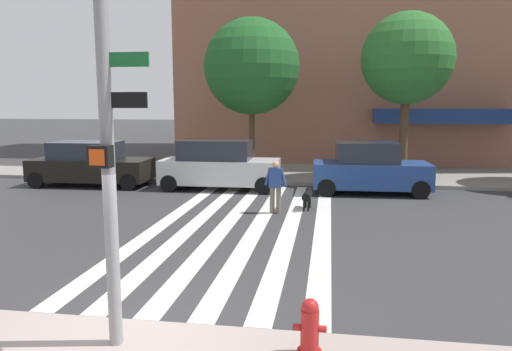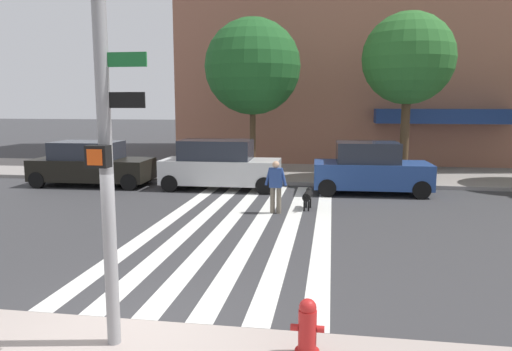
{
  "view_description": "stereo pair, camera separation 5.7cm",
  "coord_description": "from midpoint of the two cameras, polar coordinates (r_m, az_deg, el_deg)",
  "views": [
    {
      "loc": [
        2.83,
        -6.52,
        3.42
      ],
      "look_at": [
        0.91,
        5.97,
        1.49
      ],
      "focal_mm": 33.65,
      "sensor_mm": 36.0,
      "label": 1
    },
    {
      "loc": [
        2.88,
        -6.52,
        3.42
      ],
      "look_at": [
        0.91,
        5.97,
        1.49
      ],
      "focal_mm": 33.65,
      "sensor_mm": 36.0,
      "label": 2
    }
  ],
  "objects": [
    {
      "name": "sidewalk_far",
      "position": [
        23.02,
        1.53,
        0.32
      ],
      "size": [
        80.0,
        6.0,
        0.15
      ],
      "primitive_type": "cube",
      "color": "gray",
      "rests_on": "ground_plane"
    },
    {
      "name": "traffic_light_pole",
      "position": [
        6.41,
        -17.92,
        9.17
      ],
      "size": [
        0.74,
        0.46,
        5.8
      ],
      "color": "gray",
      "rests_on": "sidewalk_near"
    },
    {
      "name": "parked_car_near_curb",
      "position": [
        20.98,
        -19.19,
        1.26
      ],
      "size": [
        4.89,
        2.13,
        1.83
      ],
      "color": "black",
      "rests_on": "ground_plane"
    },
    {
      "name": "crosswalk_stripes",
      "position": [
        13.71,
        -1.66,
        -5.75
      ],
      "size": [
        4.95,
        12.48,
        0.01
      ],
      "color": "silver",
      "rests_on": "ground_plane"
    },
    {
      "name": "fire_hydrant",
      "position": [
        6.58,
        6.15,
        -17.53
      ],
      "size": [
        0.44,
        0.32,
        0.76
      ],
      "color": "red",
      "rests_on": "sidewalk_near"
    },
    {
      "name": "ground_plane",
      "position": [
        13.8,
        -3.49,
        -5.69
      ],
      "size": [
        160.0,
        160.0,
        0.0
      ],
      "primitive_type": "plane",
      "color": "#353538"
    },
    {
      "name": "parked_car_third_in_line",
      "position": [
        18.6,
        13.25,
        0.76
      ],
      "size": [
        4.36,
        2.14,
        1.95
      ],
      "color": "navy",
      "rests_on": "ground_plane"
    },
    {
      "name": "street_tree_middle",
      "position": [
        21.53,
        17.46,
        13.06
      ],
      "size": [
        3.83,
        3.83,
        7.01
      ],
      "color": "#4C3823",
      "rests_on": "sidewalk_far"
    },
    {
      "name": "street_tree_nearest",
      "position": [
        21.5,
        -0.59,
        12.8
      ],
      "size": [
        4.2,
        4.2,
        6.93
      ],
      "color": "#4C3823",
      "rests_on": "sidewalk_far"
    },
    {
      "name": "pedestrian_dog_walker",
      "position": [
        14.84,
        2.22,
        -1.0
      ],
      "size": [
        0.71,
        0.27,
        1.64
      ],
      "color": "#6B6051",
      "rests_on": "ground_plane"
    },
    {
      "name": "parked_car_behind_first",
      "position": [
        19.04,
        -4.52,
        1.22
      ],
      "size": [
        4.67,
        2.0,
        1.96
      ],
      "color": "silver",
      "rests_on": "ground_plane"
    },
    {
      "name": "dog_on_leash",
      "position": [
        15.57,
        6.02,
        -2.38
      ],
      "size": [
        0.31,
        1.12,
        0.65
      ],
      "color": "black",
      "rests_on": "ground_plane"
    }
  ]
}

